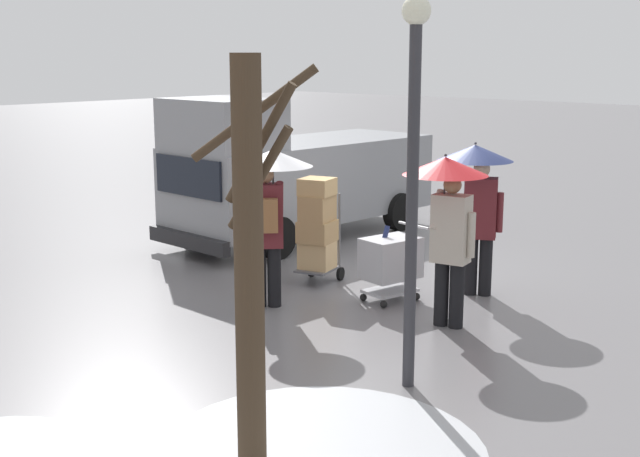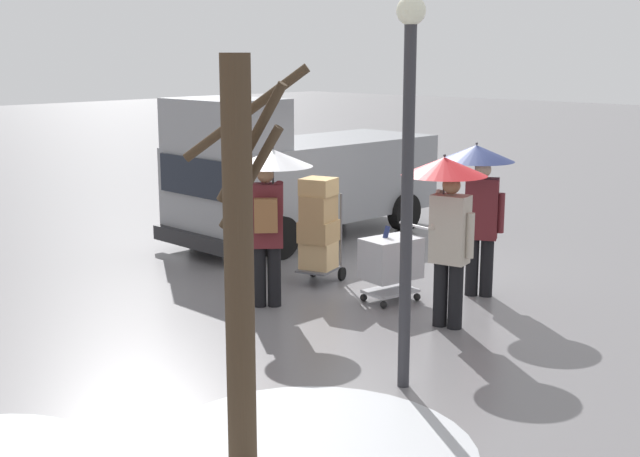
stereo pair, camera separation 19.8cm
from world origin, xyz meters
TOP-DOWN VIEW (x-y plane):
  - ground_plane at (0.00, 0.00)m, footprint 90.00×90.00m
  - slush_patch_near_cluster at (-2.85, 4.77)m, footprint 2.87×2.87m
  - cargo_van_parked_right at (3.25, -1.20)m, footprint 2.32×5.40m
  - shopping_cart_vendor at (-0.54, 0.81)m, footprint 0.68×0.90m
  - hand_dolly_boxes at (0.80, 0.82)m, footprint 0.68×0.81m
  - pedestrian_pink_side at (-1.22, -0.23)m, footprint 1.04×1.04m
  - pedestrian_black_side at (0.47, 2.10)m, footprint 1.04×1.04m
  - pedestrian_white_side at (-1.70, 1.22)m, footprint 1.04×1.04m
  - bare_tree_near at (-2.53, 5.24)m, footprint 0.95×0.89m
  - street_lamp at (-2.53, 3.08)m, footprint 0.28×0.28m

SIDE VIEW (x-z plane):
  - ground_plane at x=0.00m, z-range 0.00..0.00m
  - slush_patch_near_cluster at x=-2.85m, z-range 0.00..0.01m
  - shopping_cart_vendor at x=-0.54m, z-range 0.05..1.09m
  - hand_dolly_boxes at x=0.80m, z-range 0.08..1.65m
  - cargo_van_parked_right at x=3.25m, z-range -0.12..2.48m
  - pedestrian_pink_side at x=-1.22m, z-range 0.50..2.64m
  - pedestrian_black_side at x=0.47m, z-range 0.50..2.64m
  - pedestrian_white_side at x=-1.70m, z-range 0.51..2.66m
  - bare_tree_near at x=-2.53m, z-range 0.10..3.43m
  - street_lamp at x=-2.53m, z-range 0.44..4.30m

